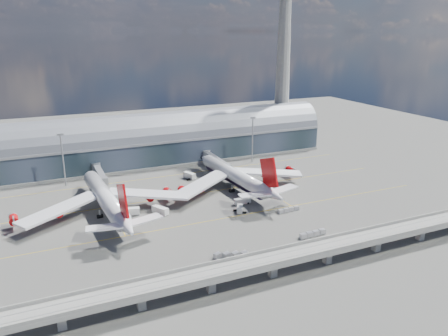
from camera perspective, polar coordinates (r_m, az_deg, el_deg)
name	(u,v)px	position (r m, az deg, el deg)	size (l,w,h in m)	color
ground	(206,211)	(180.73, -2.42, -5.60)	(500.00, 500.00, 0.00)	#474744
taxi_lines	(188,193)	(200.02, -4.75, -3.32)	(200.00, 80.12, 0.01)	gold
terminal	(154,142)	(247.91, -9.09, 3.37)	(200.00, 30.00, 28.00)	#1E2B32
control_tower	(283,63)	(279.50, 7.74, 13.38)	(19.00, 19.00, 103.00)	gray
guideway	(273,261)	(133.83, 6.41, -11.93)	(220.00, 8.50, 7.20)	gray
floodlight_mast_left	(63,159)	(217.92, -20.29, 1.15)	(3.00, 0.70, 25.70)	gray
floodlight_mast_right	(253,138)	(243.98, 3.75, 3.88)	(3.00, 0.70, 25.70)	gray
airliner_left	(106,199)	(180.71, -15.12, -3.99)	(71.34, 74.95, 22.83)	white
airliner_right	(236,177)	(202.84, 1.55, -1.16)	(69.76, 72.93, 23.12)	white
jet_bridge_left	(99,173)	(219.78, -15.96, -0.60)	(4.40, 28.00, 7.25)	gray
jet_bridge_right	(215,160)	(232.87, -1.15, 1.10)	(4.40, 32.00, 7.25)	gray
service_truck_0	(160,210)	(178.73, -8.32, -5.50)	(5.77, 7.70, 3.09)	silver
service_truck_1	(133,211)	(179.77, -11.83, -5.57)	(5.68, 3.43, 3.09)	silver
service_truck_2	(242,201)	(186.94, 2.41, -4.34)	(7.31, 2.31, 2.65)	silver
service_truck_3	(240,209)	(178.63, 2.08, -5.39)	(4.63, 6.04, 2.75)	silver
service_truck_4	(167,193)	(197.13, -7.41, -3.30)	(3.01, 4.97, 2.69)	silver
service_truck_5	(189,176)	(218.94, -4.55, -1.00)	(4.95, 7.08, 3.20)	silver
cargo_train_0	(231,255)	(144.82, 0.91, -11.33)	(11.55, 5.16, 1.92)	gray
cargo_train_1	(313,234)	(161.98, 11.50, -8.44)	(11.07, 2.20, 1.83)	gray
cargo_train_2	(289,210)	(181.25, 8.44, -5.42)	(10.01, 2.16, 1.66)	gray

